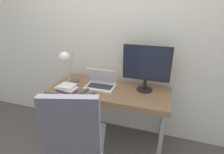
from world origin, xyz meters
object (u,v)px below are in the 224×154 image
Objects in this scene: laptop at (101,83)px; book_stack at (67,88)px; office_chair at (76,139)px; game_controller at (61,89)px; monitor at (146,66)px; desk_lamp at (66,60)px.

book_stack is at bearing -148.64° from laptop.
office_chair is 0.72m from book_stack.
office_chair is 0.74m from game_controller.
game_controller is at bearing 131.84° from office_chair.
laptop is at bearing 28.66° from game_controller.
monitor is 0.49× the size of office_chair.
book_stack is at bearing 14.39° from game_controller.
monitor is at bearing 11.41° from desk_lamp.
laptop is 0.48m from game_controller.
monitor is 1.99× the size of book_stack.
laptop is 0.66× the size of monitor.
game_controller is (-0.07, -0.02, -0.01)m from book_stack.
book_stack is 0.08m from game_controller.
desk_lamp reaches higher than game_controller.
office_chair is 4.07× the size of book_stack.
monitor is (0.53, 0.08, 0.26)m from laptop.
laptop is at bearing -171.09° from monitor.
office_chair reaches higher than laptop.
monitor reaches higher than laptop.
laptop is 0.81× the size of desk_lamp.
laptop is 0.40m from book_stack.
monitor is at bearing 8.91° from laptop.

